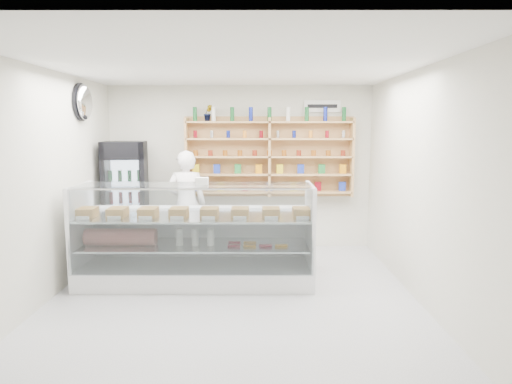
{
  "coord_description": "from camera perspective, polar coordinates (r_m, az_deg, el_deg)",
  "views": [
    {
      "loc": [
        0.29,
        -5.4,
        2.09
      ],
      "look_at": [
        0.28,
        0.9,
        1.2
      ],
      "focal_mm": 32.0,
      "sensor_mm": 36.0,
      "label": 1
    }
  ],
  "objects": [
    {
      "name": "security_mirror",
      "position": [
        7.05,
        -20.66,
        10.47
      ],
      "size": [
        0.15,
        0.5,
        0.5
      ],
      "primitive_type": "ellipsoid",
      "color": "silver",
      "rests_on": "left_wall"
    },
    {
      "name": "wall_shelving",
      "position": [
        7.76,
        1.67,
        4.39
      ],
      "size": [
        2.84,
        0.28,
        1.33
      ],
      "color": "tan",
      "rests_on": "back_wall"
    },
    {
      "name": "shop_worker",
      "position": [
        7.49,
        -8.68,
        -1.45
      ],
      "size": [
        0.66,
        0.46,
        1.73
      ],
      "primitive_type": "imported",
      "rotation": [
        0.0,
        0.0,
        3.21
      ],
      "color": "white",
      "rests_on": "floor"
    },
    {
      "name": "drinks_cooler",
      "position": [
        7.74,
        -15.94,
        -0.81
      ],
      "size": [
        0.76,
        0.74,
        1.87
      ],
      "rotation": [
        0.0,
        0.0,
        0.14
      ],
      "color": "black",
      "rests_on": "floor"
    },
    {
      "name": "display_counter",
      "position": [
        6.26,
        -7.49,
        -7.98
      ],
      "size": [
        3.11,
        0.93,
        1.35
      ],
      "color": "white",
      "rests_on": "floor"
    },
    {
      "name": "potted_plant",
      "position": [
        7.79,
        -6.01,
        9.8
      ],
      "size": [
        0.18,
        0.16,
        0.27
      ],
      "primitive_type": "imported",
      "rotation": [
        0.0,
        0.0,
        0.31
      ],
      "color": "#1E6626",
      "rests_on": "wall_shelving"
    },
    {
      "name": "room",
      "position": [
        5.45,
        -2.93,
        0.76
      ],
      "size": [
        5.0,
        5.0,
        5.0
      ],
      "color": "silver",
      "rests_on": "ground"
    },
    {
      "name": "wall_sign",
      "position": [
        7.95,
        8.28,
        10.57
      ],
      "size": [
        0.62,
        0.03,
        0.2
      ],
      "primitive_type": "cube",
      "color": "white",
      "rests_on": "back_wall"
    }
  ]
}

